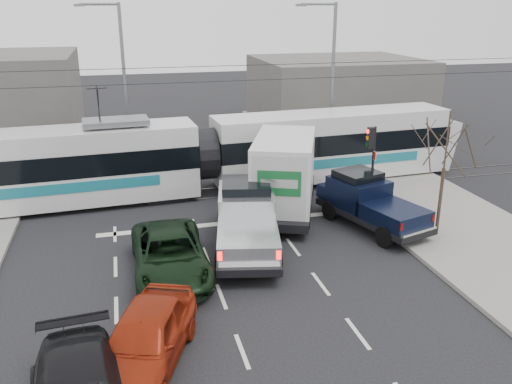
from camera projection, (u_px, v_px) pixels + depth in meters
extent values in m
plane|color=black|center=(272.00, 290.00, 17.85)|extent=(120.00, 120.00, 0.00)
cube|color=gray|center=(507.00, 258.00, 19.92)|extent=(6.00, 60.00, 0.15)
cube|color=#33302D|center=(217.00, 193.00, 27.00)|extent=(60.00, 1.60, 0.03)
cube|color=#625C59|center=(337.00, 91.00, 41.78)|extent=(12.00, 10.00, 5.00)
cylinder|color=#47382B|center=(440.00, 202.00, 21.40)|extent=(0.14, 0.14, 2.75)
cylinder|color=#47382B|center=(447.00, 140.00, 20.58)|extent=(0.07, 0.07, 2.25)
cylinder|color=black|center=(373.00, 165.00, 24.69)|extent=(0.12, 0.12, 3.60)
cube|color=black|center=(371.00, 138.00, 24.21)|extent=(0.28, 0.28, 0.95)
cylinder|color=#FF0C07|center=(368.00, 131.00, 24.08)|extent=(0.06, 0.20, 0.20)
cylinder|color=orange|center=(368.00, 138.00, 24.18)|extent=(0.06, 0.20, 0.20)
cylinder|color=#05330C|center=(367.00, 145.00, 24.28)|extent=(0.06, 0.20, 0.20)
cube|color=white|center=(375.00, 156.00, 24.38)|extent=(0.02, 0.30, 0.40)
cylinder|color=slate|center=(332.00, 85.00, 30.92)|extent=(0.20, 0.20, 9.00)
cylinder|color=slate|center=(319.00, 4.00, 29.24)|extent=(2.00, 0.14, 0.14)
cube|color=slate|center=(301.00, 5.00, 29.02)|extent=(0.55, 0.25, 0.14)
cylinder|color=slate|center=(125.00, 88.00, 30.08)|extent=(0.20, 0.20, 9.00)
cylinder|color=slate|center=(99.00, 4.00, 28.40)|extent=(2.00, 0.14, 0.14)
cube|color=slate|center=(79.00, 5.00, 28.18)|extent=(0.55, 0.25, 0.14)
cylinder|color=black|center=(215.00, 81.00, 25.19)|extent=(60.00, 0.03, 0.03)
cylinder|color=black|center=(214.00, 66.00, 24.96)|extent=(60.00, 0.03, 0.03)
cube|color=silver|center=(60.00, 186.00, 24.85)|extent=(12.73, 3.46, 1.53)
cube|color=black|center=(57.00, 161.00, 24.46)|extent=(12.80, 3.49, 1.04)
cube|color=silver|center=(54.00, 141.00, 24.15)|extent=(12.73, 3.36, 0.97)
cube|color=#196F7E|center=(59.00, 189.00, 23.56)|extent=(8.79, 0.60, 0.49)
cube|color=silver|center=(331.00, 161.00, 28.84)|extent=(12.73, 3.46, 1.53)
cube|color=black|center=(332.00, 139.00, 28.45)|extent=(12.80, 3.49, 1.04)
cube|color=silver|center=(333.00, 122.00, 28.14)|extent=(12.73, 3.36, 0.97)
cube|color=#196F7E|center=(342.00, 162.00, 27.55)|extent=(8.79, 0.60, 0.49)
cylinder|color=black|center=(205.00, 154.00, 26.52)|extent=(1.14, 2.59, 2.53)
cube|color=slate|center=(116.00, 122.00, 24.71)|extent=(3.03, 1.77, 0.24)
cube|color=black|center=(165.00, 192.00, 26.52)|extent=(2.10, 2.37, 0.35)
cube|color=black|center=(245.00, 184.00, 27.72)|extent=(2.10, 2.37, 0.35)
cube|color=black|center=(386.00, 170.00, 30.11)|extent=(2.10, 2.37, 0.35)
cube|color=black|center=(247.00, 235.00, 20.64)|extent=(3.45, 6.67, 0.27)
cube|color=silver|center=(246.00, 205.00, 21.46)|extent=(2.65, 3.05, 1.26)
cube|color=black|center=(246.00, 189.00, 21.35)|extent=(2.21, 2.25, 0.60)
cube|color=silver|center=(245.00, 198.00, 22.98)|extent=(2.27, 1.55, 0.60)
cube|color=silver|center=(248.00, 239.00, 19.17)|extent=(2.69, 3.24, 0.71)
cube|color=silver|center=(249.00, 268.00, 17.71)|extent=(2.01, 0.61, 0.20)
cube|color=#FF0C07|center=(220.00, 256.00, 17.66)|extent=(0.17, 0.12, 0.31)
cube|color=#FF0C07|center=(279.00, 255.00, 17.74)|extent=(0.17, 0.12, 0.31)
cylinder|color=black|center=(222.00, 219.00, 22.57)|extent=(0.48, 0.92, 0.88)
cylinder|color=black|center=(270.00, 218.00, 22.65)|extent=(0.48, 0.92, 0.88)
cylinder|color=black|center=(220.00, 263.00, 18.73)|extent=(0.48, 0.92, 0.88)
cylinder|color=black|center=(278.00, 262.00, 18.81)|extent=(0.48, 0.92, 0.88)
cube|color=black|center=(285.00, 198.00, 24.62)|extent=(4.90, 7.52, 0.36)
cube|color=white|center=(289.00, 163.00, 26.86)|extent=(2.79, 2.45, 1.63)
cube|color=black|center=(290.00, 151.00, 26.80)|extent=(2.28, 1.80, 0.61)
cube|color=silver|center=(284.00, 171.00, 23.45)|extent=(4.06, 5.41, 3.00)
cube|color=silver|center=(279.00, 189.00, 21.20)|extent=(2.02, 0.84, 2.64)
cube|color=#155E2C|center=(279.00, 184.00, 21.08)|extent=(1.60, 0.65, 1.02)
cube|color=black|center=(278.00, 229.00, 21.51)|extent=(2.14, 1.05, 0.18)
cylinder|color=black|center=(267.00, 184.00, 26.91)|extent=(0.62, 0.96, 0.92)
cylinder|color=black|center=(310.00, 185.00, 26.65)|extent=(0.62, 0.96, 0.92)
cylinder|color=black|center=(256.00, 214.00, 22.90)|extent=(0.66, 1.06, 1.02)
cylinder|color=black|center=(307.00, 217.00, 22.63)|extent=(0.66, 1.06, 1.02)
cube|color=black|center=(372.00, 215.00, 22.62)|extent=(3.39, 5.56, 0.26)
cube|color=black|center=(358.00, 192.00, 23.14)|extent=(2.46, 2.65, 1.20)
cube|color=black|center=(358.00, 178.00, 23.02)|extent=(2.03, 1.98, 0.57)
cube|color=black|center=(339.00, 189.00, 24.23)|extent=(2.03, 1.44, 0.57)
cube|color=black|center=(393.00, 214.00, 21.56)|extent=(2.50, 2.80, 0.68)
cube|color=silver|center=(418.00, 233.00, 20.56)|extent=(1.75, 0.70, 0.19)
cube|color=#590505|center=(401.00, 227.00, 20.10)|extent=(0.16, 0.12, 0.29)
cube|color=#590505|center=(433.00, 218.00, 20.93)|extent=(0.16, 0.12, 0.29)
cylinder|color=black|center=(330.00, 210.00, 23.59)|extent=(0.53, 0.88, 0.84)
cylinder|color=black|center=(361.00, 203.00, 24.46)|extent=(0.53, 0.88, 0.84)
cylinder|color=black|center=(385.00, 237.00, 20.89)|extent=(0.53, 0.88, 0.84)
cylinder|color=black|center=(417.00, 227.00, 21.77)|extent=(0.53, 0.88, 0.84)
imported|color=black|center=(170.00, 255.00, 18.67)|extent=(2.48, 5.38, 1.49)
imported|color=#99250D|center=(145.00, 338.00, 13.91)|extent=(3.49, 5.04, 1.59)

